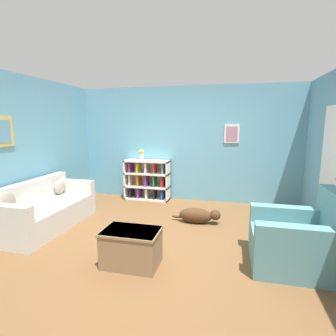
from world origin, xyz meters
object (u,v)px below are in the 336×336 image
(couch, at_px, (44,210))
(vase, at_px, (142,154))
(recliner_chair, at_px, (301,241))
(coffee_table, at_px, (131,246))
(bookshelf, at_px, (147,180))
(dog, at_px, (198,215))

(couch, bearing_deg, vase, 62.41)
(vase, bearing_deg, recliner_chair, -39.57)
(recliner_chair, bearing_deg, vase, 140.43)
(coffee_table, xyz_separation_m, vase, (-0.84, 2.84, 0.83))
(coffee_table, bearing_deg, vase, 106.56)
(bookshelf, bearing_deg, couch, -120.10)
(bookshelf, distance_m, dog, 1.87)
(recliner_chair, relative_size, vase, 4.09)
(couch, distance_m, bookshelf, 2.38)
(couch, relative_size, vase, 7.23)
(dog, relative_size, vase, 3.53)
(coffee_table, height_order, dog, coffee_table)
(bookshelf, bearing_deg, vase, -171.10)
(bookshelf, height_order, vase, vase)
(coffee_table, bearing_deg, couch, 157.10)
(couch, relative_size, bookshelf, 1.73)
(bookshelf, bearing_deg, coffee_table, -75.94)
(couch, relative_size, coffee_table, 2.55)
(couch, relative_size, dog, 2.05)
(dog, bearing_deg, couch, -162.48)
(couch, bearing_deg, bookshelf, 59.90)
(recliner_chair, xyz_separation_m, dog, (-1.41, 1.17, -0.20))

